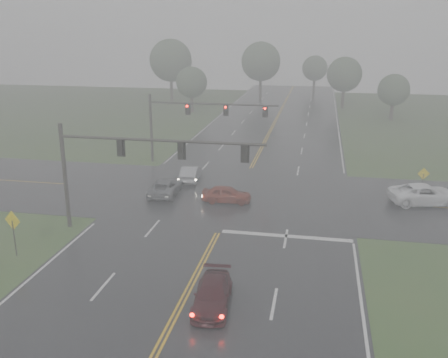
% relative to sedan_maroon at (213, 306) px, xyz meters
% --- Properties ---
extents(main_road, '(18.00, 160.00, 0.02)m').
position_rel_sedan_maroon_xyz_m(main_road, '(-1.56, 14.76, 0.00)').
color(main_road, black).
rests_on(main_road, ground).
extents(cross_street, '(120.00, 14.00, 0.02)m').
position_rel_sedan_maroon_xyz_m(cross_street, '(-1.56, 16.76, 0.00)').
color(cross_street, black).
rests_on(cross_street, ground).
extents(stop_bar, '(8.50, 0.50, 0.01)m').
position_rel_sedan_maroon_xyz_m(stop_bar, '(2.94, 9.16, 0.00)').
color(stop_bar, silver).
rests_on(stop_bar, ground).
extents(sedan_maroon, '(2.09, 4.39, 1.24)m').
position_rel_sedan_maroon_xyz_m(sedan_maroon, '(0.00, 0.00, 0.00)').
color(sedan_maroon, '#33090E').
rests_on(sedan_maroon, ground).
extents(sedan_red, '(3.90, 1.75, 1.30)m').
position_rel_sedan_maroon_xyz_m(sedan_red, '(-2.09, 14.88, 0.00)').
color(sedan_red, maroon).
rests_on(sedan_red, ground).
extents(sedan_silver, '(1.79, 4.23, 1.36)m').
position_rel_sedan_maroon_xyz_m(sedan_silver, '(-6.25, 19.87, 0.00)').
color(sedan_silver, gray).
rests_on(sedan_silver, ground).
extents(car_grey, '(2.31, 4.66, 1.27)m').
position_rel_sedan_maroon_xyz_m(car_grey, '(-7.30, 15.73, 0.00)').
color(car_grey, '#5C5E64').
rests_on(car_grey, ground).
extents(pickup_white, '(5.91, 3.67, 1.53)m').
position_rel_sedan_maroon_xyz_m(pickup_white, '(12.97, 17.43, 0.00)').
color(pickup_white, white).
rests_on(pickup_white, ground).
extents(signal_gantry_near, '(13.53, 0.31, 7.15)m').
position_rel_sedan_maroon_xyz_m(signal_gantry_near, '(-7.56, 8.09, 5.04)').
color(signal_gantry_near, black).
rests_on(signal_gantry_near, ground).
extents(signal_gantry_far, '(12.73, 0.34, 6.78)m').
position_rel_sedan_maroon_xyz_m(signal_gantry_far, '(-7.79, 25.60, 4.78)').
color(signal_gantry_far, black).
rests_on(signal_gantry_far, ground).
extents(sign_diamond_west, '(1.16, 0.33, 2.85)m').
position_rel_sedan_maroon_xyz_m(sign_diamond_west, '(-12.66, 3.24, 1.92)').
color(sign_diamond_west, black).
rests_on(sign_diamond_west, ground).
extents(sign_diamond_east, '(0.97, 0.21, 2.35)m').
position_rel_sedan_maroon_xyz_m(sign_diamond_east, '(13.06, 19.38, 1.58)').
color(sign_diamond_east, black).
rests_on(sign_diamond_east, ground).
extents(tree_nw_a, '(4.85, 4.85, 7.12)m').
position_rel_sedan_maroon_xyz_m(tree_nw_a, '(-15.27, 55.41, 4.67)').
color(tree_nw_a, '#342B21').
rests_on(tree_nw_a, ground).
extents(tree_ne_a, '(5.70, 5.70, 8.37)m').
position_rel_sedan_maroon_xyz_m(tree_ne_a, '(8.29, 64.23, 5.50)').
color(tree_ne_a, '#342B21').
rests_on(tree_ne_a, ground).
extents(tree_n_mid, '(7.12, 7.12, 10.46)m').
position_rel_sedan_maroon_xyz_m(tree_n_mid, '(-6.40, 71.63, 6.88)').
color(tree_n_mid, '#342B21').
rests_on(tree_n_mid, ground).
extents(tree_e_near, '(4.51, 4.51, 6.63)m').
position_rel_sedan_maroon_xyz_m(tree_e_near, '(14.87, 54.12, 4.35)').
color(tree_e_near, '#342B21').
rests_on(tree_e_near, ground).
extents(tree_nw_b, '(7.49, 7.49, 11.01)m').
position_rel_sedan_maroon_xyz_m(tree_nw_b, '(-21.85, 66.21, 7.24)').
color(tree_nw_b, '#342B21').
rests_on(tree_nw_b, ground).
extents(tree_n_far, '(5.09, 5.09, 7.47)m').
position_rel_sedan_maroon_xyz_m(tree_n_far, '(3.19, 83.25, 4.91)').
color(tree_n_far, '#342B21').
rests_on(tree_n_far, ground).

